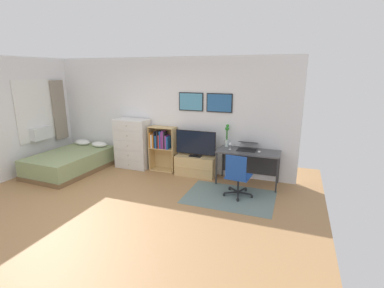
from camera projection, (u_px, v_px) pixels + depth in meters
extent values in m
plane|color=#A87A4C|center=(109.00, 210.00, 4.95)|extent=(7.20, 7.20, 0.00)
cube|color=white|center=(167.00, 115.00, 6.82)|extent=(6.12, 0.06, 2.70)
cube|color=black|center=(191.00, 102.00, 6.47)|extent=(0.59, 0.02, 0.42)
cube|color=#4C93B7|center=(191.00, 102.00, 6.46)|extent=(0.55, 0.01, 0.38)
cube|color=black|center=(219.00, 103.00, 6.24)|extent=(0.59, 0.02, 0.42)
cube|color=#285B93|center=(219.00, 103.00, 6.23)|extent=(0.55, 0.01, 0.38)
cube|color=white|center=(35.00, 111.00, 6.78)|extent=(0.02, 1.03, 1.48)
cube|color=silver|center=(35.00, 111.00, 6.78)|extent=(0.01, 0.95, 1.40)
cube|color=gray|center=(59.00, 110.00, 7.41)|extent=(0.05, 0.40, 1.54)
cube|color=silver|center=(41.00, 133.00, 6.89)|extent=(0.20, 0.52, 0.30)
cube|color=slate|center=(229.00, 197.00, 5.47)|extent=(1.70, 1.20, 0.01)
cube|color=brown|center=(72.00, 169.00, 6.90)|extent=(1.33, 2.00, 0.10)
cube|color=#8C9E6B|center=(71.00, 160.00, 6.84)|extent=(1.29, 1.96, 0.37)
ellipsoid|color=white|center=(82.00, 142.00, 7.54)|extent=(0.45, 0.29, 0.14)
ellipsoid|color=white|center=(99.00, 144.00, 7.33)|extent=(0.45, 0.29, 0.14)
cube|color=silver|center=(133.00, 144.00, 7.04)|extent=(0.84, 0.42, 1.24)
cube|color=silver|center=(129.00, 165.00, 6.97)|extent=(0.80, 0.01, 0.23)
sphere|color=#A59E8C|center=(129.00, 165.00, 6.95)|extent=(0.03, 0.03, 0.03)
cube|color=silver|center=(128.00, 155.00, 6.91)|extent=(0.80, 0.01, 0.23)
sphere|color=#A59E8C|center=(128.00, 155.00, 6.89)|extent=(0.03, 0.03, 0.03)
cube|color=silver|center=(128.00, 146.00, 6.84)|extent=(0.80, 0.01, 0.23)
sphere|color=#A59E8C|center=(127.00, 146.00, 6.83)|extent=(0.03, 0.03, 0.03)
cube|color=silver|center=(127.00, 136.00, 6.78)|extent=(0.80, 0.01, 0.23)
sphere|color=#A59E8C|center=(127.00, 136.00, 6.77)|extent=(0.03, 0.03, 0.03)
cube|color=silver|center=(127.00, 126.00, 6.72)|extent=(0.80, 0.01, 0.23)
sphere|color=#A59E8C|center=(126.00, 126.00, 6.71)|extent=(0.03, 0.03, 0.03)
cube|color=tan|center=(151.00, 148.00, 6.94)|extent=(0.02, 0.30, 1.09)
cube|color=tan|center=(175.00, 150.00, 6.73)|extent=(0.02, 0.30, 1.09)
cube|color=tan|center=(163.00, 170.00, 6.97)|extent=(0.64, 0.30, 0.02)
cube|color=tan|center=(163.00, 148.00, 6.83)|extent=(0.61, 0.30, 0.02)
cube|color=tan|center=(162.00, 127.00, 6.70)|extent=(0.61, 0.30, 0.02)
cube|color=tan|center=(165.00, 147.00, 6.97)|extent=(0.64, 0.01, 1.09)
cube|color=orange|center=(151.00, 140.00, 6.84)|extent=(0.02, 0.19, 0.37)
cube|color=white|center=(153.00, 141.00, 6.84)|extent=(0.04, 0.22, 0.32)
cube|color=orange|center=(155.00, 141.00, 6.83)|extent=(0.03, 0.22, 0.33)
cube|color=black|center=(156.00, 139.00, 6.81)|extent=(0.02, 0.22, 0.41)
cube|color=#1E519E|center=(157.00, 141.00, 6.79)|extent=(0.04, 0.19, 0.31)
cube|color=black|center=(158.00, 139.00, 6.76)|extent=(0.04, 0.18, 0.42)
cube|color=red|center=(160.00, 141.00, 6.77)|extent=(0.03, 0.20, 0.32)
cube|color=#1E519E|center=(161.00, 140.00, 6.73)|extent=(0.03, 0.17, 0.42)
cube|color=#8C388C|center=(162.00, 140.00, 6.73)|extent=(0.02, 0.19, 0.41)
cube|color=#8C388C|center=(164.00, 139.00, 6.72)|extent=(0.04, 0.20, 0.44)
cube|color=black|center=(165.00, 140.00, 6.70)|extent=(0.03, 0.18, 0.41)
cube|color=#8C388C|center=(167.00, 142.00, 6.72)|extent=(0.03, 0.23, 0.33)
cube|color=#1E519E|center=(169.00, 143.00, 6.70)|extent=(0.04, 0.20, 0.30)
cube|color=tan|center=(196.00, 166.00, 6.57)|extent=(0.93, 0.40, 0.47)
cube|color=tan|center=(193.00, 168.00, 6.39)|extent=(0.93, 0.01, 0.02)
cube|color=black|center=(195.00, 156.00, 6.50)|extent=(0.28, 0.16, 0.02)
cube|color=black|center=(195.00, 155.00, 6.49)|extent=(0.06, 0.04, 0.05)
cube|color=black|center=(196.00, 143.00, 6.42)|extent=(0.95, 0.02, 0.55)
cube|color=black|center=(195.00, 143.00, 6.40)|extent=(0.92, 0.01, 0.52)
cube|color=#4C4C4F|center=(249.00, 152.00, 5.95)|extent=(1.31, 0.59, 0.03)
cube|color=#2D2D30|center=(216.00, 169.00, 6.01)|extent=(0.03, 0.03, 0.71)
cube|color=#2D2D30|center=(277.00, 176.00, 5.59)|extent=(0.03, 0.03, 0.71)
cube|color=#2D2D30|center=(223.00, 161.00, 6.49)|extent=(0.03, 0.03, 0.71)
cube|color=#2D2D30|center=(279.00, 168.00, 6.07)|extent=(0.03, 0.03, 0.71)
cube|color=#2D2D30|center=(250.00, 163.00, 6.29)|extent=(1.25, 0.02, 0.50)
cylinder|color=#232326|center=(252.00, 197.00, 5.43)|extent=(0.05, 0.05, 0.05)
cube|color=#232326|center=(245.00, 193.00, 5.48)|extent=(0.28, 0.06, 0.02)
cylinder|color=#232326|center=(246.00, 190.00, 5.75)|extent=(0.05, 0.05, 0.05)
cube|color=#232326|center=(242.00, 190.00, 5.64)|extent=(0.14, 0.27, 0.02)
cylinder|color=#232326|center=(230.00, 189.00, 5.79)|extent=(0.05, 0.05, 0.05)
cube|color=#232326|center=(234.00, 189.00, 5.66)|extent=(0.23, 0.21, 0.02)
cylinder|color=#232326|center=(224.00, 195.00, 5.51)|extent=(0.05, 0.05, 0.05)
cube|color=#232326|center=(231.00, 192.00, 5.52)|extent=(0.26, 0.17, 0.02)
cylinder|color=#232326|center=(238.00, 200.00, 5.29)|extent=(0.05, 0.05, 0.05)
cube|color=#232326|center=(238.00, 195.00, 5.41)|extent=(0.09, 0.28, 0.02)
cylinder|color=#232326|center=(238.00, 184.00, 5.50)|extent=(0.04, 0.04, 0.30)
cube|color=#1E479E|center=(239.00, 176.00, 5.46)|extent=(0.48, 0.48, 0.03)
cube|color=#1E479E|center=(236.00, 168.00, 5.23)|extent=(0.40, 0.08, 0.45)
cube|color=black|center=(247.00, 150.00, 5.99)|extent=(0.40, 0.27, 0.01)
cube|color=black|center=(246.00, 150.00, 5.98)|extent=(0.38, 0.25, 0.00)
cube|color=black|center=(248.00, 142.00, 6.11)|extent=(0.40, 0.25, 0.08)
cube|color=navy|center=(248.00, 142.00, 6.10)|extent=(0.38, 0.23, 0.07)
ellipsoid|color=silver|center=(259.00, 152.00, 5.83)|extent=(0.06, 0.10, 0.03)
cylinder|color=silver|center=(227.00, 143.00, 6.29)|extent=(0.09, 0.09, 0.16)
cylinder|color=#3D8438|center=(227.00, 137.00, 6.25)|extent=(0.01, 0.01, 0.35)
sphere|color=#308B2C|center=(228.00, 129.00, 6.21)|extent=(0.07, 0.07, 0.07)
cylinder|color=#3D8438|center=(227.00, 135.00, 6.26)|extent=(0.01, 0.01, 0.42)
sphere|color=#308B2C|center=(228.00, 126.00, 6.21)|extent=(0.07, 0.07, 0.07)
cylinder|color=#3D8438|center=(226.00, 137.00, 6.26)|extent=(0.01, 0.01, 0.35)
sphere|color=#308B2C|center=(227.00, 129.00, 6.22)|extent=(0.07, 0.07, 0.07)
cylinder|color=#3D8438|center=(227.00, 137.00, 6.25)|extent=(0.01, 0.01, 0.36)
sphere|color=#308B2C|center=(227.00, 129.00, 6.20)|extent=(0.07, 0.07, 0.07)
cylinder|color=silver|center=(230.00, 149.00, 6.06)|extent=(0.06, 0.06, 0.01)
cylinder|color=silver|center=(230.00, 147.00, 6.04)|extent=(0.01, 0.01, 0.10)
cone|color=silver|center=(230.00, 143.00, 6.02)|extent=(0.07, 0.07, 0.07)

